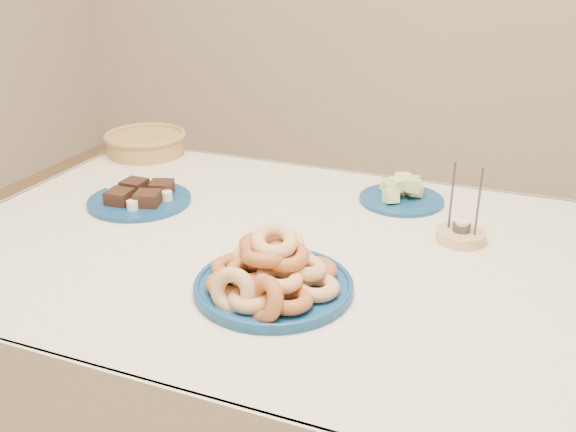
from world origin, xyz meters
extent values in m
cylinder|color=brown|center=(-0.70, 0.40, 0.36)|extent=(0.06, 0.06, 0.72)
cube|color=silver|center=(0.00, 0.00, 0.74)|extent=(1.70, 1.10, 0.02)
cube|color=silver|center=(0.00, 0.55, 0.61)|extent=(1.70, 0.01, 0.28)
cube|color=silver|center=(-0.85, 0.00, 0.61)|extent=(0.01, 1.10, 0.28)
cylinder|color=navy|center=(0.03, -0.20, 0.76)|extent=(0.39, 0.39, 0.02)
torus|color=navy|center=(0.03, -0.20, 0.77)|extent=(0.39, 0.39, 0.01)
torus|color=tan|center=(0.12, -0.21, 0.78)|extent=(0.13, 0.13, 0.03)
torus|color=brown|center=(0.10, -0.14, 0.78)|extent=(0.13, 0.13, 0.03)
torus|color=brown|center=(0.04, -0.12, 0.78)|extent=(0.11, 0.11, 0.04)
torus|color=tan|center=(-0.03, -0.14, 0.78)|extent=(0.14, 0.13, 0.04)
torus|color=brown|center=(-0.06, -0.20, 0.78)|extent=(0.11, 0.11, 0.03)
torus|color=brown|center=(-0.04, -0.26, 0.78)|extent=(0.11, 0.11, 0.04)
torus|color=tan|center=(0.02, -0.29, 0.78)|extent=(0.12, 0.12, 0.03)
torus|color=brown|center=(0.09, -0.28, 0.78)|extent=(0.13, 0.13, 0.04)
torus|color=tan|center=(0.09, -0.19, 0.81)|extent=(0.13, 0.13, 0.05)
torus|color=brown|center=(0.03, -0.15, 0.81)|extent=(0.13, 0.13, 0.04)
torus|color=tan|center=(-0.02, -0.19, 0.81)|extent=(0.14, 0.14, 0.04)
torus|color=brown|center=(0.00, -0.25, 0.81)|extent=(0.12, 0.12, 0.04)
torus|color=tan|center=(0.06, -0.25, 0.81)|extent=(0.12, 0.12, 0.04)
torus|color=brown|center=(0.06, -0.21, 0.84)|extent=(0.11, 0.12, 0.04)
torus|color=tan|center=(0.04, -0.18, 0.84)|extent=(0.12, 0.12, 0.06)
torus|color=brown|center=(0.00, -0.20, 0.84)|extent=(0.12, 0.11, 0.06)
torus|color=brown|center=(0.02, -0.23, 0.84)|extent=(0.10, 0.11, 0.06)
torus|color=tan|center=(0.03, -0.21, 0.87)|extent=(0.13, 0.13, 0.06)
torus|color=tan|center=(-0.01, -0.31, 0.80)|extent=(0.10, 0.06, 0.10)
torus|color=brown|center=(0.06, -0.31, 0.79)|extent=(0.11, 0.11, 0.10)
cylinder|color=navy|center=(0.17, 0.37, 0.76)|extent=(0.30, 0.30, 0.01)
cube|color=#C1D486|center=(0.19, 0.38, 0.81)|extent=(0.05, 0.04, 0.04)
cube|color=#C1D486|center=(0.15, 0.35, 0.81)|extent=(0.05, 0.05, 0.04)
cube|color=#C1D486|center=(0.15, 0.32, 0.78)|extent=(0.05, 0.06, 0.04)
cube|color=#C1D486|center=(0.16, 0.39, 0.81)|extent=(0.05, 0.05, 0.04)
cube|color=#C1D486|center=(0.20, 0.39, 0.78)|extent=(0.05, 0.06, 0.05)
cube|color=#C1D486|center=(0.13, 0.39, 0.78)|extent=(0.05, 0.05, 0.04)
cube|color=#C1D486|center=(0.17, 0.38, 0.81)|extent=(0.05, 0.05, 0.05)
cube|color=#C1D486|center=(0.17, 0.37, 0.81)|extent=(0.05, 0.05, 0.04)
cube|color=#C1D486|center=(0.16, 0.40, 0.78)|extent=(0.04, 0.04, 0.04)
cube|color=#C1D486|center=(0.17, 0.37, 0.81)|extent=(0.05, 0.05, 0.05)
cube|color=#C1D486|center=(0.12, 0.40, 0.78)|extent=(0.06, 0.05, 0.04)
cube|color=#C1D486|center=(0.19, 0.36, 0.81)|extent=(0.05, 0.05, 0.04)
cylinder|color=navy|center=(-0.49, 0.09, 0.76)|extent=(0.36, 0.36, 0.01)
cube|color=black|center=(-0.52, 0.05, 0.78)|extent=(0.07, 0.07, 0.04)
cube|color=black|center=(-0.45, 0.06, 0.78)|extent=(0.08, 0.08, 0.04)
cube|color=black|center=(-0.53, 0.13, 0.78)|extent=(0.06, 0.06, 0.04)
cube|color=black|center=(-0.45, 0.14, 0.78)|extent=(0.08, 0.08, 0.04)
cylinder|color=silver|center=(-0.57, 0.09, 0.78)|extent=(0.04, 0.04, 0.02)
cylinder|color=silver|center=(-0.47, 0.02, 0.78)|extent=(0.04, 0.04, 0.02)
cylinder|color=silver|center=(-0.42, 0.11, 0.78)|extent=(0.04, 0.04, 0.02)
cylinder|color=olive|center=(-0.72, 0.47, 0.78)|extent=(0.33, 0.33, 0.06)
torus|color=olive|center=(-0.72, 0.47, 0.81)|extent=(0.35, 0.35, 0.02)
cylinder|color=tan|center=(0.35, 0.18, 0.76)|extent=(0.14, 0.14, 0.03)
cylinder|color=#3D3D41|center=(0.35, 0.18, 0.79)|extent=(0.05, 0.05, 0.02)
cylinder|color=silver|center=(0.35, 0.18, 0.80)|extent=(0.04, 0.04, 0.01)
cylinder|color=#3D3D41|center=(0.32, 0.19, 0.86)|extent=(0.01, 0.01, 0.17)
cylinder|color=#3D3D41|center=(0.38, 0.17, 0.86)|extent=(0.01, 0.01, 0.17)
camera|label=1|loc=(0.49, -1.26, 1.42)|focal=40.00mm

